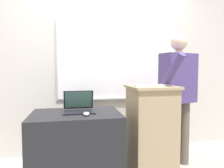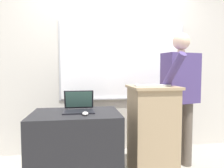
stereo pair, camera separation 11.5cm
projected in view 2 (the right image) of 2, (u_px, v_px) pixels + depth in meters
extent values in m
cube|color=beige|center=(110.00, 54.00, 3.05)|extent=(6.40, 0.12, 2.96)
cube|color=#B7B7BC|center=(123.00, 61.00, 3.02)|extent=(1.91, 0.02, 1.17)
cube|color=white|center=(124.00, 61.00, 3.01)|extent=(1.86, 0.02, 1.12)
cube|color=#B7B7BC|center=(124.00, 98.00, 3.04)|extent=(1.67, 0.04, 0.02)
cube|color=tan|center=(152.00, 132.00, 2.31)|extent=(0.48, 0.48, 1.02)
cube|color=tan|center=(152.00, 87.00, 2.28)|extent=(0.52, 0.53, 0.03)
cube|color=black|center=(76.00, 149.00, 2.12)|extent=(0.92, 0.64, 0.78)
cylinder|color=brown|center=(171.00, 136.00, 2.46)|extent=(0.13, 0.13, 0.82)
cylinder|color=brown|center=(187.00, 134.00, 2.56)|extent=(0.13, 0.13, 0.82)
cube|color=#473870|center=(181.00, 78.00, 2.46)|extent=(0.50, 0.33, 0.61)
cylinder|color=beige|center=(181.00, 52.00, 2.44)|extent=(0.09, 0.09, 0.04)
sphere|color=beige|center=(181.00, 41.00, 2.44)|extent=(0.21, 0.21, 0.21)
cylinder|color=#473870|center=(171.00, 76.00, 2.18)|extent=(0.19, 0.43, 0.51)
cylinder|color=#473870|center=(196.00, 80.00, 2.57)|extent=(0.08, 0.08, 0.58)
cube|color=black|center=(79.00, 112.00, 2.09)|extent=(0.33, 0.21, 0.01)
cube|color=black|center=(79.00, 100.00, 2.23)|extent=(0.32, 0.09, 0.21)
cube|color=#4C7A6B|center=(79.00, 99.00, 2.22)|extent=(0.29, 0.07, 0.18)
cube|color=silver|center=(152.00, 85.00, 2.21)|extent=(0.39, 0.11, 0.02)
ellipsoid|color=silver|center=(85.00, 114.00, 1.97)|extent=(0.06, 0.10, 0.03)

